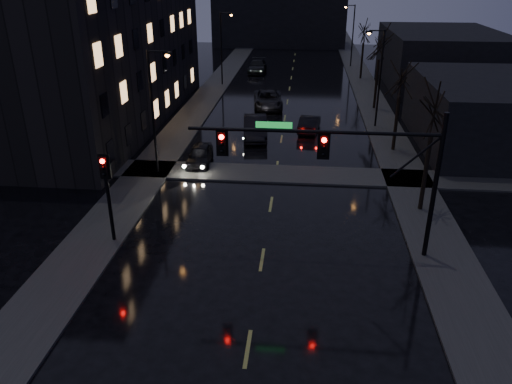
% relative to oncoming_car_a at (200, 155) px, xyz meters
% --- Properties ---
extents(sidewalk_left, '(3.00, 140.00, 0.12)m').
position_rel_oncoming_car_a_xyz_m(sidewalk_left, '(-3.15, 15.06, -0.60)').
color(sidewalk_left, '#2D2D2B').
rests_on(sidewalk_left, ground).
extents(sidewalk_right, '(3.00, 140.00, 0.12)m').
position_rel_oncoming_car_a_xyz_m(sidewalk_right, '(13.85, 15.06, -0.60)').
color(sidewalk_right, '#2D2D2B').
rests_on(sidewalk_right, ground).
extents(sidewalk_cross, '(40.00, 3.00, 0.12)m').
position_rel_oncoming_car_a_xyz_m(sidewalk_cross, '(5.35, -1.44, -0.60)').
color(sidewalk_cross, '#2D2D2B').
rests_on(sidewalk_cross, ground).
extents(apartment_block, '(12.00, 30.00, 12.00)m').
position_rel_oncoming_car_a_xyz_m(apartment_block, '(-11.15, 10.06, 5.34)').
color(apartment_block, black).
rests_on(apartment_block, ground).
extents(commercial_right_near, '(10.00, 14.00, 5.00)m').
position_rel_oncoming_car_a_xyz_m(commercial_right_near, '(20.85, 6.06, 1.84)').
color(commercial_right_near, black).
rests_on(commercial_right_near, ground).
extents(commercial_right_far, '(12.00, 18.00, 6.00)m').
position_rel_oncoming_car_a_xyz_m(commercial_right_far, '(22.35, 28.06, 2.34)').
color(commercial_right_far, black).
rests_on(commercial_right_far, ground).
extents(far_block, '(22.00, 10.00, 8.00)m').
position_rel_oncoming_car_a_xyz_m(far_block, '(2.35, 58.06, 3.34)').
color(far_block, black).
rests_on(far_block, ground).
extents(signal_mast, '(11.11, 0.41, 7.00)m').
position_rel_oncoming_car_a_xyz_m(signal_mast, '(9.19, -10.95, 4.20)').
color(signal_mast, black).
rests_on(signal_mast, ground).
extents(signal_pole_left, '(0.35, 0.41, 4.53)m').
position_rel_oncoming_car_a_xyz_m(signal_pole_left, '(-2.15, -10.95, 2.35)').
color(signal_pole_left, black).
rests_on(signal_pole_left, ground).
extents(tree_near, '(3.52, 3.52, 8.08)m').
position_rel_oncoming_car_a_xyz_m(tree_near, '(13.75, -5.94, 5.55)').
color(tree_near, black).
rests_on(tree_near, ground).
extents(tree_mid_a, '(3.30, 3.30, 7.58)m').
position_rel_oncoming_car_a_xyz_m(tree_mid_a, '(13.75, 4.06, 5.16)').
color(tree_mid_a, black).
rests_on(tree_mid_a, ground).
extents(tree_mid_b, '(3.74, 3.74, 8.59)m').
position_rel_oncoming_car_a_xyz_m(tree_mid_b, '(13.75, 16.06, 5.94)').
color(tree_mid_b, black).
rests_on(tree_mid_b, ground).
extents(tree_far, '(3.43, 3.43, 7.88)m').
position_rel_oncoming_car_a_xyz_m(tree_far, '(13.75, 30.06, 5.40)').
color(tree_far, black).
rests_on(tree_far, ground).
extents(streetlight_l_near, '(1.53, 0.28, 8.00)m').
position_rel_oncoming_car_a_xyz_m(streetlight_l_near, '(-2.24, -1.94, 4.11)').
color(streetlight_l_near, black).
rests_on(streetlight_l_near, ground).
extents(streetlight_l_far, '(1.53, 0.28, 8.00)m').
position_rel_oncoming_car_a_xyz_m(streetlight_l_far, '(-2.24, 25.06, 4.11)').
color(streetlight_l_far, black).
rests_on(streetlight_l_far, ground).
extents(streetlight_r_mid, '(1.53, 0.28, 8.00)m').
position_rel_oncoming_car_a_xyz_m(streetlight_r_mid, '(12.93, 10.06, 4.11)').
color(streetlight_r_mid, black).
rests_on(streetlight_r_mid, ground).
extents(streetlight_r_far, '(1.53, 0.28, 8.00)m').
position_rel_oncoming_car_a_xyz_m(streetlight_r_far, '(12.93, 38.06, 4.11)').
color(streetlight_r_far, black).
rests_on(streetlight_r_far, ground).
extents(oncoming_car_a, '(1.77, 3.98, 1.33)m').
position_rel_oncoming_car_a_xyz_m(oncoming_car_a, '(0.00, 0.00, 0.00)').
color(oncoming_car_a, black).
rests_on(oncoming_car_a, ground).
extents(oncoming_car_b, '(2.37, 5.35, 1.71)m').
position_rel_oncoming_car_a_xyz_m(oncoming_car_b, '(3.23, 6.20, 0.19)').
color(oncoming_car_b, black).
rests_on(oncoming_car_b, ground).
extents(oncoming_car_c, '(3.24, 6.00, 1.60)m').
position_rel_oncoming_car_a_xyz_m(oncoming_car_c, '(3.55, 15.63, 0.14)').
color(oncoming_car_c, black).
rests_on(oncoming_car_c, ground).
extents(oncoming_car_d, '(2.23, 5.45, 1.58)m').
position_rel_oncoming_car_a_xyz_m(oncoming_car_d, '(0.86, 32.97, 0.13)').
color(oncoming_car_d, black).
rests_on(oncoming_car_d, ground).
extents(lead_car, '(1.96, 4.29, 1.36)m').
position_rel_oncoming_car_a_xyz_m(lead_car, '(7.54, 8.31, 0.02)').
color(lead_car, black).
rests_on(lead_car, ground).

